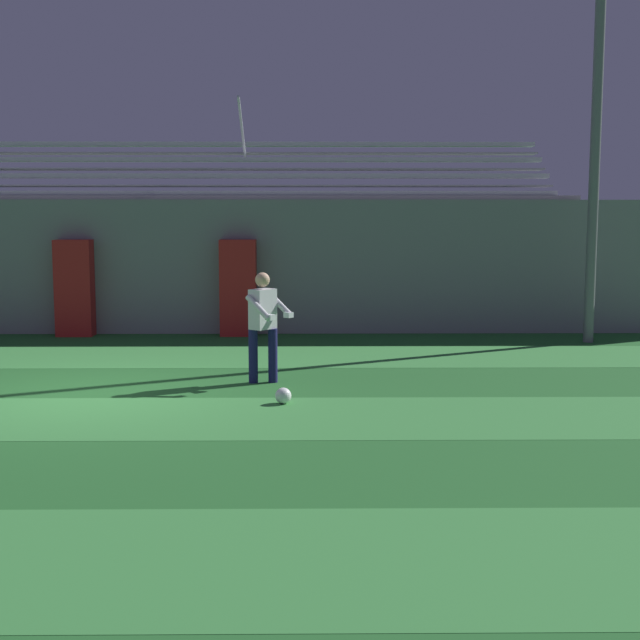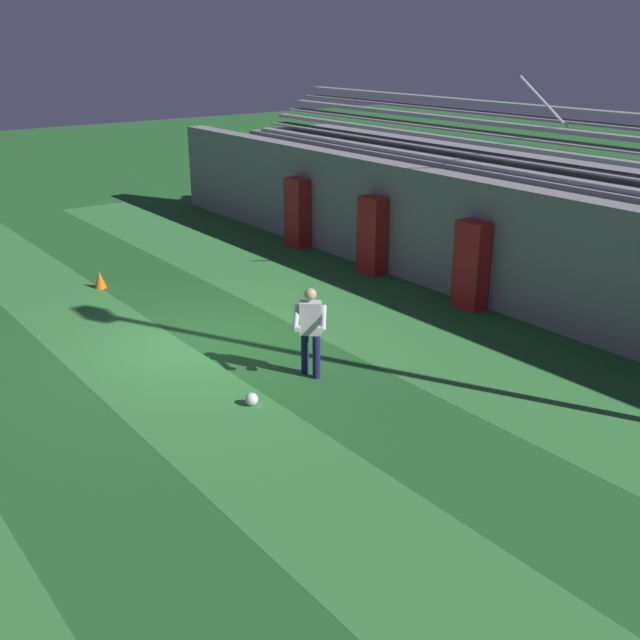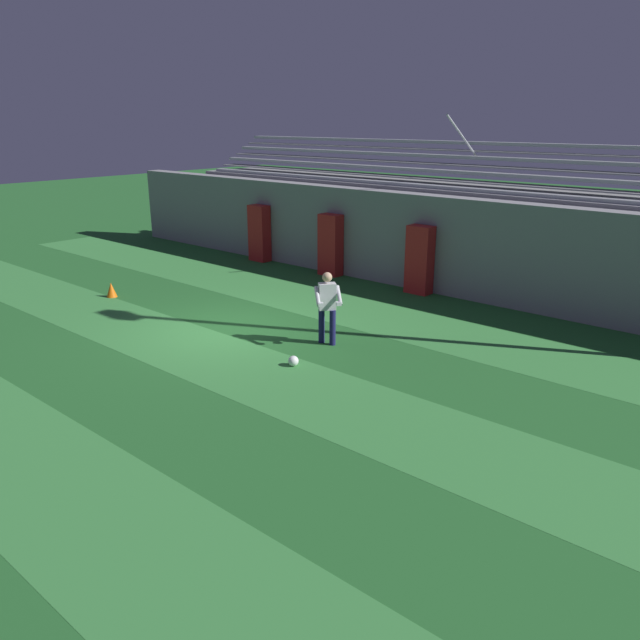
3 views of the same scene
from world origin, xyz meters
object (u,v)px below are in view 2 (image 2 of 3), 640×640
padding_pillar_gate_left (372,235)px  padding_pillar_gate_right (471,265)px  goalkeeper (310,327)px  traffic_cone (100,280)px  soccer_ball (252,399)px  padding_pillar_far_left (297,213)px

padding_pillar_gate_left → padding_pillar_gate_right: (3.37, 0.00, 0.00)m
padding_pillar_gate_left → goalkeeper: 6.56m
traffic_cone → padding_pillar_gate_right: bearing=43.7°
padding_pillar_gate_right → goalkeeper: bearing=-81.2°
padding_pillar_gate_right → traffic_cone: (-6.43, -6.15, -0.78)m
goalkeeper → soccer_ball: (0.34, -1.48, -0.84)m
padding_pillar_far_left → goalkeeper: size_ratio=1.19×
padding_pillar_gate_left → soccer_ball: size_ratio=9.02×
padding_pillar_gate_right → padding_pillar_far_left: (-6.69, 0.00, 0.00)m
padding_pillar_gate_right → soccer_ball: bearing=-80.3°
padding_pillar_gate_left → traffic_cone: padding_pillar_gate_left is taller
padding_pillar_far_left → padding_pillar_gate_left: bearing=0.0°
padding_pillar_gate_right → traffic_cone: size_ratio=4.72×
padding_pillar_far_left → padding_pillar_gate_right: bearing=0.0°
padding_pillar_gate_right → traffic_cone: bearing=-136.3°
padding_pillar_gate_right → padding_pillar_gate_left: bearing=180.0°
traffic_cone → soccer_ball: bearing=-3.0°
padding_pillar_gate_right → soccer_ball: padding_pillar_gate_right is taller
traffic_cone → padding_pillar_gate_left: bearing=63.6°
soccer_ball → traffic_cone: bearing=177.0°
soccer_ball → traffic_cone: (-7.55, 0.40, 0.10)m
padding_pillar_gate_right → padding_pillar_far_left: size_ratio=1.00×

